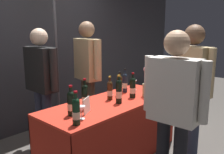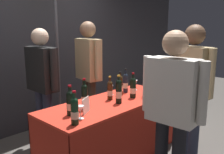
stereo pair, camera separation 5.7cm
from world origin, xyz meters
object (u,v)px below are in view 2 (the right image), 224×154
(booth_signpost, at_px, (57,45))
(flower_vase, at_px, (147,86))
(featured_wine_bottle, at_px, (126,83))
(display_bottle_0, at_px, (70,103))
(vendor_presenter, at_px, (88,67))
(tasting_table, at_px, (112,119))
(wine_glass_near_vendor, at_px, (80,109))
(wine_glass_mid, at_px, (111,88))
(taster_foreground_right, at_px, (172,104))
(wine_glass_near_taster, at_px, (135,83))

(booth_signpost, bearing_deg, flower_vase, -69.78)
(featured_wine_bottle, xyz_separation_m, flower_vase, (0.03, -0.33, -0.00))
(display_bottle_0, xyz_separation_m, vendor_presenter, (0.94, 0.78, 0.16))
(tasting_table, distance_m, display_bottle_0, 0.72)
(flower_vase, bearing_deg, wine_glass_near_vendor, 179.26)
(wine_glass_mid, height_order, booth_signpost, booth_signpost)
(flower_vase, height_order, taster_foreground_right, taster_foreground_right)
(wine_glass_mid, bearing_deg, wine_glass_near_taster, -10.52)
(taster_foreground_right, distance_m, booth_signpost, 2.06)
(wine_glass_mid, bearing_deg, booth_signpost, 103.07)
(featured_wine_bottle, relative_size, wine_glass_near_taster, 2.29)
(taster_foreground_right, bearing_deg, booth_signpost, -8.14)
(vendor_presenter, bearing_deg, featured_wine_bottle, 22.91)
(display_bottle_0, bearing_deg, vendor_presenter, 39.79)
(wine_glass_mid, relative_size, booth_signpost, 0.06)
(taster_foreground_right, height_order, booth_signpost, booth_signpost)
(tasting_table, height_order, wine_glass_near_taster, wine_glass_near_taster)
(wine_glass_near_taster, bearing_deg, vendor_presenter, 115.97)
(display_bottle_0, distance_m, booth_signpost, 1.36)
(featured_wine_bottle, relative_size, display_bottle_0, 1.04)
(display_bottle_0, bearing_deg, taster_foreground_right, -65.21)
(tasting_table, bearing_deg, vendor_presenter, 68.14)
(booth_signpost, bearing_deg, display_bottle_0, -119.52)
(wine_glass_mid, relative_size, wine_glass_near_taster, 0.90)
(wine_glass_near_taster, relative_size, vendor_presenter, 0.08)
(wine_glass_near_taster, height_order, taster_foreground_right, taster_foreground_right)
(wine_glass_near_vendor, height_order, wine_glass_near_taster, wine_glass_near_taster)
(wine_glass_mid, height_order, taster_foreground_right, taster_foreground_right)
(vendor_presenter, bearing_deg, booth_signpost, -123.75)
(display_bottle_0, distance_m, taster_foreground_right, 1.00)
(wine_glass_near_vendor, height_order, wine_glass_mid, wine_glass_near_vendor)
(flower_vase, bearing_deg, featured_wine_bottle, 94.87)
(wine_glass_near_vendor, distance_m, flower_vase, 1.09)
(wine_glass_mid, bearing_deg, wine_glass_near_vendor, -155.64)
(display_bottle_0, bearing_deg, wine_glass_near_taster, 6.55)
(wine_glass_near_taster, xyz_separation_m, booth_signpost, (-0.63, 0.96, 0.53))
(vendor_presenter, xyz_separation_m, taster_foreground_right, (-0.52, -1.69, -0.07))
(taster_foreground_right, bearing_deg, display_bottle_0, 22.49)
(tasting_table, relative_size, taster_foreground_right, 1.14)
(tasting_table, distance_m, wine_glass_near_taster, 0.71)
(taster_foreground_right, bearing_deg, flower_vase, -44.45)
(featured_wine_bottle, bearing_deg, vendor_presenter, 101.26)
(tasting_table, bearing_deg, display_bottle_0, -178.82)
(wine_glass_near_taster, height_order, booth_signpost, booth_signpost)
(display_bottle_0, relative_size, wine_glass_near_taster, 2.19)
(wine_glass_near_vendor, distance_m, wine_glass_near_taster, 1.28)
(tasting_table, height_order, vendor_presenter, vendor_presenter)
(wine_glass_mid, distance_m, vendor_presenter, 0.61)
(taster_foreground_right, bearing_deg, wine_glass_near_taster, -40.68)
(wine_glass_near_vendor, height_order, flower_vase, flower_vase)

